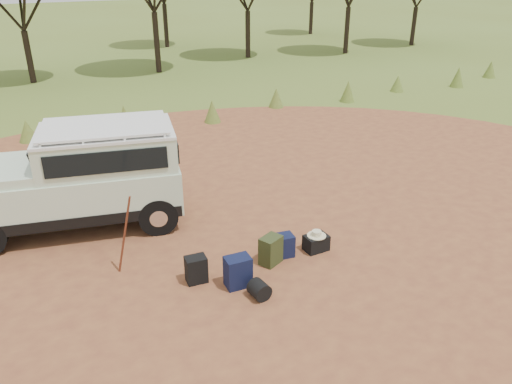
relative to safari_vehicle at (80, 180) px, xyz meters
name	(u,v)px	position (x,y,z in m)	size (l,w,h in m)	color
ground	(240,255)	(2.41, -2.67, -1.07)	(140.00, 140.00, 0.00)	#5F6C26
dirt_clearing	(240,255)	(2.41, -2.67, -1.06)	(23.00, 23.00, 0.01)	#975B31
grass_fringe	(129,120)	(2.53, 6.00, -0.66)	(36.60, 1.60, 0.90)	#5F6C26
safari_vehicle	(80,180)	(0.00, 0.00, 0.00)	(4.81, 2.74, 2.21)	beige
walking_staff	(124,235)	(0.34, -2.24, -0.29)	(0.04, 0.04, 1.60)	#5F2A16
backpack_black	(196,270)	(1.35, -3.10, -0.82)	(0.37, 0.27, 0.50)	black
backpack_navy	(238,272)	(1.95, -3.56, -0.78)	(0.44, 0.32, 0.58)	#121938
backpack_olive	(271,250)	(2.82, -3.19, -0.79)	(0.41, 0.29, 0.56)	#2E3A1A
duffel_navy	(283,246)	(3.15, -3.07, -0.84)	(0.40, 0.30, 0.45)	#121938
hard_case	(316,243)	(3.84, -3.19, -0.90)	(0.46, 0.33, 0.33)	black
stuff_sack	(259,290)	(2.12, -4.03, -0.91)	(0.32, 0.32, 0.32)	black
safari_hat	(317,234)	(3.84, -3.19, -0.70)	(0.38, 0.38, 0.11)	beige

